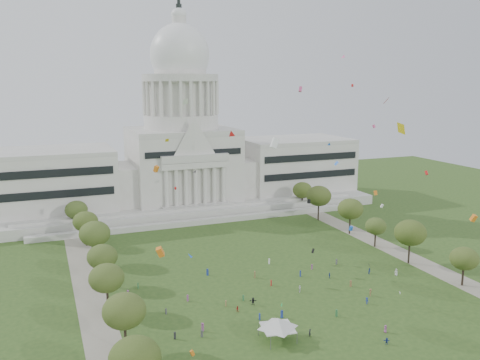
# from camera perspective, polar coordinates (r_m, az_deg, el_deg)

# --- Properties ---
(ground) EXTENTS (400.00, 400.00, 0.00)m
(ground) POSITION_cam_1_polar(r_m,az_deg,el_deg) (127.40, 7.71, -14.33)
(ground) COLOR #2E4C1C
(ground) RESTS_ON ground
(capitol) EXTENTS (160.00, 64.50, 91.30)m
(capitol) POSITION_cam_1_polar(r_m,az_deg,el_deg) (223.43, -6.50, 2.69)
(capitol) COLOR #B7B4AA
(capitol) RESTS_ON ground
(path_left) EXTENTS (8.00, 160.00, 0.04)m
(path_left) POSITION_cam_1_polar(r_m,az_deg,el_deg) (141.13, -16.46, -12.09)
(path_left) COLOR gray
(path_left) RESTS_ON ground
(path_right) EXTENTS (8.00, 160.00, 0.04)m
(path_right) POSITION_cam_1_polar(r_m,az_deg,el_deg) (175.90, 16.71, -7.46)
(path_right) COLOR gray
(path_right) RESTS_ON ground
(row_tree_l_0) EXTENTS (8.85, 8.85, 12.59)m
(row_tree_l_0) POSITION_cam_1_polar(r_m,az_deg,el_deg) (91.26, -11.72, -19.03)
(row_tree_l_0) COLOR black
(row_tree_l_0) RESTS_ON ground
(row_tree_l_1) EXTENTS (8.86, 8.86, 12.59)m
(row_tree_l_1) POSITION_cam_1_polar(r_m,az_deg,el_deg) (107.88, -12.88, -14.14)
(row_tree_l_1) COLOR black
(row_tree_l_1) RESTS_ON ground
(row_tree_r_1) EXTENTS (7.58, 7.58, 10.78)m
(row_tree_r_1) POSITION_cam_1_polar(r_m,az_deg,el_deg) (150.19, 23.88, -8.07)
(row_tree_r_1) COLOR black
(row_tree_r_1) RESTS_ON ground
(row_tree_l_2) EXTENTS (8.42, 8.42, 11.97)m
(row_tree_l_2) POSITION_cam_1_polar(r_m,az_deg,el_deg) (126.48, -14.76, -10.60)
(row_tree_l_2) COLOR black
(row_tree_l_2) RESTS_ON ground
(row_tree_r_2) EXTENTS (9.55, 9.55, 13.58)m
(row_tree_r_2) POSITION_cam_1_polar(r_m,az_deg,el_deg) (161.52, 18.58, -5.64)
(row_tree_r_2) COLOR black
(row_tree_r_2) RESTS_ON ground
(row_tree_l_3) EXTENTS (8.12, 8.12, 11.55)m
(row_tree_l_3) POSITION_cam_1_polar(r_m,az_deg,el_deg) (142.20, -15.21, -8.31)
(row_tree_l_3) COLOR black
(row_tree_l_3) RESTS_ON ground
(row_tree_r_3) EXTENTS (7.01, 7.01, 9.98)m
(row_tree_r_3) POSITION_cam_1_polar(r_m,az_deg,el_deg) (175.12, 15.00, -5.03)
(row_tree_r_3) COLOR black
(row_tree_r_3) RESTS_ON ground
(row_tree_l_4) EXTENTS (9.29, 9.29, 13.21)m
(row_tree_l_4) POSITION_cam_1_polar(r_m,az_deg,el_deg) (159.40, -16.00, -5.80)
(row_tree_l_4) COLOR black
(row_tree_l_4) RESTS_ON ground
(row_tree_r_4) EXTENTS (9.19, 9.19, 13.06)m
(row_tree_r_4) POSITION_cam_1_polar(r_m,az_deg,el_deg) (186.98, 12.30, -3.19)
(row_tree_r_4) COLOR black
(row_tree_r_4) RESTS_ON ground
(row_tree_l_5) EXTENTS (8.33, 8.33, 11.85)m
(row_tree_l_5) POSITION_cam_1_polar(r_m,az_deg,el_deg) (177.42, -16.97, -4.48)
(row_tree_l_5) COLOR black
(row_tree_l_5) RESTS_ON ground
(row_tree_r_5) EXTENTS (9.82, 9.82, 13.96)m
(row_tree_r_5) POSITION_cam_1_polar(r_m,az_deg,el_deg) (202.72, 8.84, -1.78)
(row_tree_r_5) COLOR black
(row_tree_r_5) RESTS_ON ground
(row_tree_l_6) EXTENTS (8.19, 8.19, 11.64)m
(row_tree_l_6) POSITION_cam_1_polar(r_m,az_deg,el_deg) (194.89, -17.91, -3.21)
(row_tree_l_6) COLOR black
(row_tree_l_6) RESTS_ON ground
(row_tree_r_6) EXTENTS (8.42, 8.42, 11.97)m
(row_tree_r_6) POSITION_cam_1_polar(r_m,az_deg,el_deg) (219.44, 7.03, -1.14)
(row_tree_r_6) COLOR black
(row_tree_r_6) RESTS_ON ground
(event_tent) EXTENTS (10.52, 10.52, 5.13)m
(event_tent) POSITION_cam_1_polar(r_m,az_deg,el_deg) (112.17, 4.26, -15.68)
(event_tent) COLOR #4C4C4C
(event_tent) RESTS_ON ground
(person_0) EXTENTS (1.04, 1.18, 2.03)m
(person_0) POSITION_cam_1_polar(r_m,az_deg,el_deg) (153.23, 17.13, -9.86)
(person_0) COLOR silver
(person_0) RESTS_ON ground
(person_2) EXTENTS (1.00, 0.88, 1.75)m
(person_2) POSITION_cam_1_polar(r_m,az_deg,el_deg) (152.45, 14.35, -9.87)
(person_2) COLOR navy
(person_2) RESTS_ON ground
(person_3) EXTENTS (0.75, 1.19, 1.71)m
(person_3) POSITION_cam_1_polar(r_m,az_deg,el_deg) (133.16, 14.04, -13.01)
(person_3) COLOR navy
(person_3) RESTS_ON ground
(person_4) EXTENTS (0.75, 1.19, 1.92)m
(person_4) POSITION_cam_1_polar(r_m,az_deg,el_deg) (136.84, 6.72, -12.02)
(person_4) COLOR silver
(person_4) RESTS_ON ground
(person_5) EXTENTS (1.93, 1.40, 1.94)m
(person_5) POSITION_cam_1_polar(r_m,az_deg,el_deg) (128.90, 1.47, -13.44)
(person_5) COLOR #26262B
(person_5) RESTS_ON ground
(person_6) EXTENTS (0.70, 0.94, 1.74)m
(person_6) POSITION_cam_1_polar(r_m,az_deg,el_deg) (120.53, 16.02, -15.77)
(person_6) COLOR #994C8C
(person_6) RESTS_ON ground
(person_7) EXTENTS (0.78, 0.70, 1.77)m
(person_7) POSITION_cam_1_polar(r_m,az_deg,el_deg) (115.64, 7.84, -16.61)
(person_7) COLOR #26262B
(person_7) RESTS_ON ground
(person_8) EXTENTS (0.82, 0.76, 1.44)m
(person_8) POSITION_cam_1_polar(r_m,az_deg,el_deg) (125.58, -0.30, -14.25)
(person_8) COLOR #B21E1E
(person_8) RESTS_ON ground
(person_9) EXTENTS (1.40, 1.18, 1.93)m
(person_9) POSITION_cam_1_polar(r_m,az_deg,el_deg) (137.89, 14.45, -12.12)
(person_9) COLOR olive
(person_9) RESTS_ON ground
(person_10) EXTENTS (0.83, 1.10, 1.66)m
(person_10) POSITION_cam_1_polar(r_m,az_deg,el_deg) (147.03, 10.02, -10.50)
(person_10) COLOR navy
(person_10) RESTS_ON ground
(person_11) EXTENTS (1.47, 1.10, 1.48)m
(person_11) POSITION_cam_1_polar(r_m,az_deg,el_deg) (115.92, 16.15, -16.98)
(person_11) COLOR navy
(person_11) RESTS_ON ground
(distant_crowd) EXTENTS (62.97, 40.11, 1.94)m
(distant_crowd) POSITION_cam_1_polar(r_m,az_deg,el_deg) (132.99, 0.12, -12.69)
(distant_crowd) COLOR #26262B
(distant_crowd) RESTS_ON ground
(kite_swarm) EXTENTS (81.31, 97.55, 57.37)m
(kite_swarm) POSITION_cam_1_polar(r_m,az_deg,el_deg) (127.02, 6.51, -1.04)
(kite_swarm) COLOR red
(kite_swarm) RESTS_ON ground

